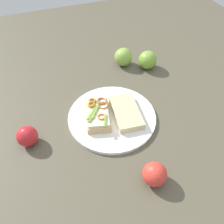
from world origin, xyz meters
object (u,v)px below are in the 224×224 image
Objects in this scene: plate at (112,117)px; sandwich at (98,113)px; bread_slice_side at (126,112)px; apple_1 at (155,174)px; apple_0 at (123,57)px; apple_2 at (27,136)px; apple_3 at (148,60)px.

plate is 0.06m from sandwich.
bread_slice_side is (0.10, -0.03, -0.01)m from sandwich.
bread_slice_side is at bearing 85.70° from apple_1.
apple_0 is 0.55m from apple_2.
sandwich is at bearing 81.86° from bread_slice_side.
apple_0 is at bearing 76.79° from apple_1.
plate is 1.92× the size of sandwich.
bread_slice_side reaches higher than plate.
apple_1 is 0.42m from apple_2.
sandwich is 2.40× the size of apple_2.
apple_3 is (0.22, 0.50, 0.00)m from apple_1.
plate is 0.35m from apple_3.
apple_2 is 0.60m from apple_3.
apple_2 is (-0.25, -0.02, 0.00)m from sandwich.
apple_1 reaches higher than bread_slice_side.
apple_1 is at bearing -178.20° from bread_slice_side.
apple_2 is at bearing -178.79° from plate.
bread_slice_side is 2.04× the size of apple_0.
plate is 3.97× the size of apple_3.
apple_1 is at bearing -83.60° from plate.
apple_0 is 1.16× the size of apple_2.
sandwich is 0.35m from apple_0.
bread_slice_side is (0.05, -0.01, 0.02)m from plate.
apple_0 is 1.12× the size of apple_1.
sandwich is at bearing 4.50° from apple_2.
apple_0 reaches higher than bread_slice_side.
apple_2 is 0.86× the size of apple_3.
apple_3 is (0.21, 0.25, 0.01)m from bread_slice_side.
apple_3 reaches higher than bread_slice_side.
apple_1 is (-0.13, -0.56, -0.00)m from apple_0.
apple_1 is at bearing -114.01° from apple_3.
plate is 4.44× the size of apple_1.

